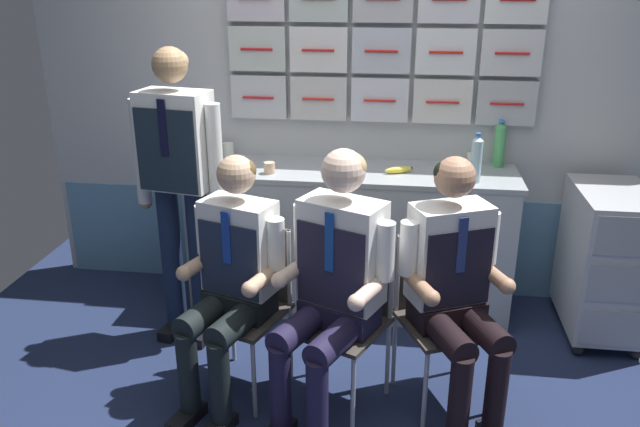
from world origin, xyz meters
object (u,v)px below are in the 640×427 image
(folding_chair_center, at_px, (349,302))
(water_bottle_short, at_px, (476,159))
(folding_chair_right, at_px, (437,299))
(paper_cup_tan, at_px, (471,159))
(service_trolley, at_px, (605,259))
(crew_member_left, at_px, (231,274))
(folding_chair_left, at_px, (250,290))
(crew_member_standing, at_px, (179,174))
(snack_banana, at_px, (399,170))
(crew_member_right, at_px, (456,281))
(crew_member_center, at_px, (333,276))

(folding_chair_center, bearing_deg, water_bottle_short, 50.67)
(folding_chair_right, bearing_deg, paper_cup_tan, 77.90)
(service_trolley, xyz_separation_m, crew_member_left, (-1.97, -0.87, 0.21))
(folding_chair_left, height_order, folding_chair_center, same)
(service_trolley, height_order, folding_chair_left, service_trolley)
(crew_member_standing, bearing_deg, folding_chair_center, -23.96)
(folding_chair_center, bearing_deg, crew_member_standing, 156.04)
(folding_chair_left, relative_size, paper_cup_tan, 10.45)
(folding_chair_left, xyz_separation_m, snack_banana, (0.71, 0.83, 0.41))
(folding_chair_left, height_order, crew_member_standing, crew_member_standing)
(crew_member_standing, bearing_deg, crew_member_left, -51.89)
(crew_member_right, distance_m, crew_member_standing, 1.58)
(service_trolley, bearing_deg, water_bottle_short, 179.92)
(water_bottle_short, height_order, paper_cup_tan, water_bottle_short)
(folding_chair_center, bearing_deg, folding_chair_right, 11.27)
(service_trolley, relative_size, crew_member_center, 0.68)
(snack_banana, bearing_deg, service_trolley, -5.32)
(crew_member_standing, bearing_deg, paper_cup_tan, 22.05)
(crew_member_standing, bearing_deg, snack_banana, 20.96)
(crew_member_left, distance_m, folding_chair_right, 1.02)
(water_bottle_short, bearing_deg, paper_cup_tan, 88.48)
(crew_member_left, xyz_separation_m, crew_member_right, (1.05, 0.04, 0.01))
(folding_chair_left, bearing_deg, crew_member_standing, 141.12)
(snack_banana, bearing_deg, water_bottle_short, -14.51)
(snack_banana, bearing_deg, crew_member_standing, -159.04)
(service_trolley, height_order, paper_cup_tan, paper_cup_tan)
(water_bottle_short, bearing_deg, service_trolley, -0.08)
(folding_chair_center, bearing_deg, crew_member_right, -6.98)
(water_bottle_short, height_order, snack_banana, water_bottle_short)
(folding_chair_right, height_order, snack_banana, snack_banana)
(crew_member_right, relative_size, water_bottle_short, 4.47)
(service_trolley, height_order, folding_chair_center, service_trolley)
(folding_chair_left, relative_size, crew_member_right, 0.67)
(folding_chair_center, relative_size, snack_banana, 4.90)
(paper_cup_tan, bearing_deg, water_bottle_short, -91.52)
(crew_member_standing, height_order, paper_cup_tan, crew_member_standing)
(crew_member_right, bearing_deg, folding_chair_center, 173.02)
(service_trolley, bearing_deg, folding_chair_center, -151.25)
(folding_chair_right, relative_size, crew_member_right, 0.67)
(paper_cup_tan, bearing_deg, crew_member_standing, -157.95)
(crew_member_center, height_order, paper_cup_tan, crew_member_center)
(crew_member_left, relative_size, crew_member_standing, 0.74)
(crew_member_center, distance_m, crew_member_right, 0.57)
(crew_member_left, height_order, paper_cup_tan, crew_member_left)
(crew_member_center, xyz_separation_m, snack_banana, (0.27, 1.03, 0.20))
(folding_chair_right, height_order, water_bottle_short, water_bottle_short)
(service_trolley, distance_m, water_bottle_short, 0.96)
(crew_member_center, bearing_deg, paper_cup_tan, 60.13)
(water_bottle_short, bearing_deg, crew_member_center, -127.29)
(crew_member_center, relative_size, folding_chair_right, 1.55)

